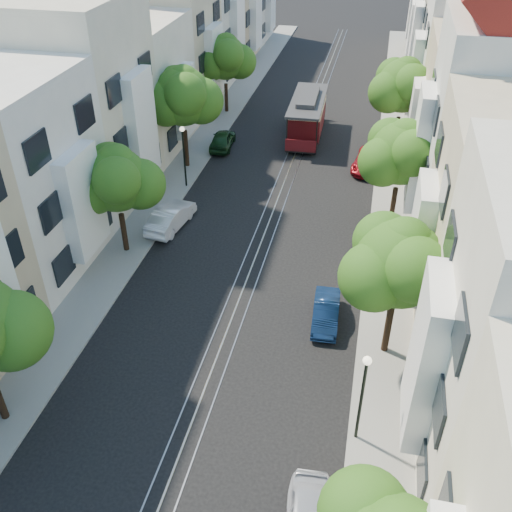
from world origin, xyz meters
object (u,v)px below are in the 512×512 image
Objects in this scene: tree_w_b at (117,181)px; lamp_east at (363,387)px; cable_car at (307,114)px; parked_car_e_far at (369,161)px; tree_e_d at (404,87)px; tree_w_d at (226,59)px; parked_car_w_mid at (171,217)px; tree_e_c at (402,155)px; parked_car_w_far at (222,140)px; tree_e_b at (400,266)px; tree_w_c at (183,98)px; parked_car_e_mid at (326,312)px; lamp_west at (184,148)px.

lamp_east is at bearing -36.58° from tree_w_b.
cable_car is 1.82× the size of parked_car_e_far.
tree_w_d is (-14.40, 5.00, -0.27)m from tree_e_d.
tree_w_d is at bearing -77.43° from parked_car_w_mid.
tree_e_c is 1.69× the size of parked_car_w_far.
tree_e_c is at bearing 90.00° from tree_e_b.
lamp_east is at bearing -92.04° from tree_e_d.
tree_e_c reaches higher than cable_car.
tree_w_d is 19.45m from parked_car_w_mid.
lamp_east is at bearing -93.44° from tree_e_c.
tree_w_c is (-14.40, 16.00, 0.34)m from tree_e_b.
tree_e_d reaches higher than tree_e_b.
parked_car_e_mid is (-1.90, 6.45, -2.28)m from lamp_east.
tree_w_d is at bearing 153.16° from parked_car_e_far.
tree_e_b is 1.61× the size of lamp_west.
tree_e_b is 0.98× the size of tree_e_d.
lamp_west is at bearing -148.08° from parked_car_e_far.
lamp_east is 0.52× the size of cable_car.
tree_w_c is at bearing 131.99° from tree_e_b.
tree_w_b is at bearing -125.98° from parked_car_e_far.
tree_w_b is 11.02m from tree_w_c.
parked_car_e_far is at bearing -116.35° from tree_e_d.
tree_e_d is 1.09× the size of tree_w_b.
parked_car_w_far is (-5.92, -3.55, -1.15)m from cable_car.
parked_car_e_far is (12.64, 13.44, -3.79)m from tree_w_b.
lamp_west is 5.50m from parked_car_w_mid.
tree_e_b is 30.60m from tree_w_d.
parked_car_w_far is (1.54, 14.76, -3.74)m from tree_w_b.
tree_e_d is 21.17m from parked_car_e_mid.
parked_car_w_far is at bearing 115.70° from lamp_east.
cable_car is at bearing 169.33° from tree_e_d.
cable_car is (7.46, 18.31, -2.59)m from tree_w_b.
lamp_east is (-0.96, -15.98, -1.75)m from tree_e_c.
tree_e_c is 16.10m from lamp_east.
tree_e_c reaches higher than tree_w_b.
tree_e_d is (0.00, 11.00, 0.27)m from tree_e_c.
tree_e_b is 1.07× the size of tree_w_b.
tree_w_c is 13.62m from parked_car_e_far.
tree_w_c is at bearing 122.65° from lamp_east.
parked_car_w_mid is (-12.86, -13.99, -4.18)m from tree_e_d.
tree_e_c is 15.60m from tree_w_b.
parked_car_w_far is at bearing 67.71° from tree_w_c.
tree_e_d is at bearing -12.36° from cable_car.
parked_car_e_far is at bearing 46.77° from tree_w_b.
tree_e_d is at bearing 22.62° from tree_w_c.
lamp_west is (0.84, -13.98, -1.75)m from tree_w_d.
cable_car is at bearing -26.34° from tree_w_d.
tree_w_c is 11.01m from tree_w_d.
lamp_west is at bearing 136.15° from tree_e_b.
lamp_east is at bearing 140.44° from parked_car_w_mid.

